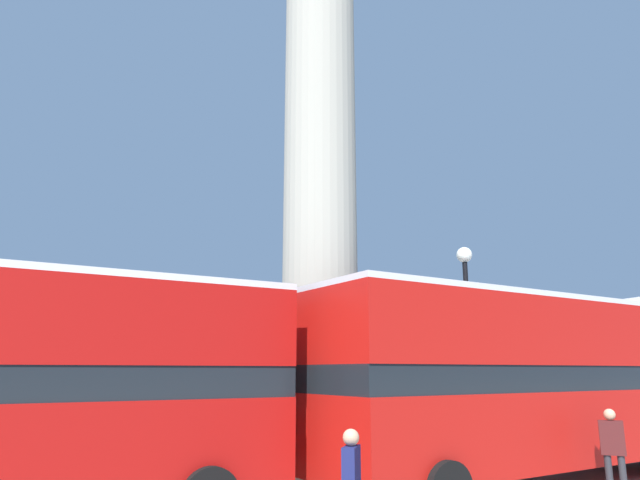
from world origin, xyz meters
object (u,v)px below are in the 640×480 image
at_px(bus_b, 523,379).
at_px(street_lamp, 469,337).
at_px(monument_column, 320,220).
at_px(pedestrian_near_lamp, 613,448).
at_px(equestrian_statue, 460,392).

bearing_deg(bus_b, street_lamp, 74.49).
bearing_deg(monument_column, bus_b, -47.61).
xyz_separation_m(monument_column, street_lamp, (3.82, -1.53, -3.23)).
relative_size(monument_column, pedestrian_near_lamp, 10.89).
height_order(monument_column, bus_b, monument_column).
bearing_deg(equestrian_statue, pedestrian_near_lamp, -147.93).
height_order(monument_column, street_lamp, monument_column).
xyz_separation_m(street_lamp, pedestrian_near_lamp, (0.05, -4.07, -2.42)).
bearing_deg(street_lamp, monument_column, 158.16).
height_order(street_lamp, pedestrian_near_lamp, street_lamp).
bearing_deg(pedestrian_near_lamp, equestrian_statue, -64.21).
distance_m(monument_column, bus_b, 6.66).
relative_size(bus_b, pedestrian_near_lamp, 6.26).
distance_m(equestrian_statue, street_lamp, 7.77).
xyz_separation_m(monument_column, equestrian_statue, (8.44, 4.48, -4.94)).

